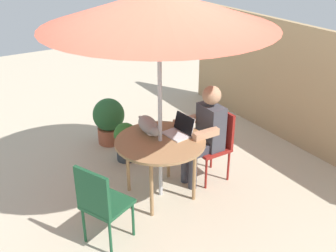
{
  "coord_description": "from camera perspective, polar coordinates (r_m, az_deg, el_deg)",
  "views": [
    {
      "loc": [
        3.35,
        -1.98,
        2.79
      ],
      "look_at": [
        0.0,
        0.1,
        0.87
      ],
      "focal_mm": 43.04,
      "sensor_mm": 36.0,
      "label": 1
    }
  ],
  "objects": [
    {
      "name": "ground_plane",
      "position": [
        4.79,
        -1.03,
        -9.66
      ],
      "size": [
        14.0,
        14.0,
        0.0
      ],
      "primitive_type": "plane",
      "color": "#BCAD93"
    },
    {
      "name": "fence_back",
      "position": [
        5.78,
        18.97,
        4.85
      ],
      "size": [
        4.79,
        0.08,
        1.69
      ],
      "primitive_type": "cube",
      "color": "tan",
      "rests_on": "ground"
    },
    {
      "name": "patio_table",
      "position": [
        4.44,
        -1.1,
        -2.74
      ],
      "size": [
        1.0,
        1.0,
        0.72
      ],
      "color": "#9E754C",
      "rests_on": "ground"
    },
    {
      "name": "patio_umbrella",
      "position": [
        3.95,
        -1.28,
        16.35
      ],
      "size": [
        2.31,
        2.31,
        2.31
      ],
      "color": "#B7B7BC",
      "rests_on": "ground"
    },
    {
      "name": "chair_occupied",
      "position": [
        4.91,
        6.76,
        -1.92
      ],
      "size": [
        0.4,
        0.4,
        0.88
      ],
      "color": "maroon",
      "rests_on": "ground"
    },
    {
      "name": "chair_empty",
      "position": [
        3.88,
        -9.52,
        -10.39
      ],
      "size": [
        0.53,
        0.53,
        0.88
      ],
      "color": "#194C2D",
      "rests_on": "ground"
    },
    {
      "name": "person_seated",
      "position": [
        4.74,
        5.37,
        -0.57
      ],
      "size": [
        0.48,
        0.48,
        1.22
      ],
      "color": "#3F3F47",
      "rests_on": "ground"
    },
    {
      "name": "laptop",
      "position": [
        4.53,
        1.78,
        -0.41
      ],
      "size": [
        0.32,
        0.28,
        0.21
      ],
      "color": "silver",
      "rests_on": "patio_table"
    },
    {
      "name": "cat",
      "position": [
        4.55,
        -2.72,
        0.02
      ],
      "size": [
        0.64,
        0.25,
        0.17
      ],
      "color": "gray",
      "rests_on": "patio_table"
    },
    {
      "name": "potted_plant_near_fence",
      "position": [
        5.8,
        -8.36,
        0.93
      ],
      "size": [
        0.45,
        0.45,
        0.67
      ],
      "color": "#9E5138",
      "rests_on": "ground"
    },
    {
      "name": "potted_plant_by_chair",
      "position": [
        5.36,
        -6.03,
        -2.04
      ],
      "size": [
        0.3,
        0.3,
        0.53
      ],
      "color": "#33383D",
      "rests_on": "ground"
    }
  ]
}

